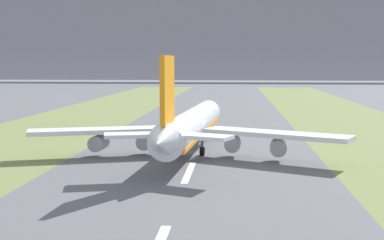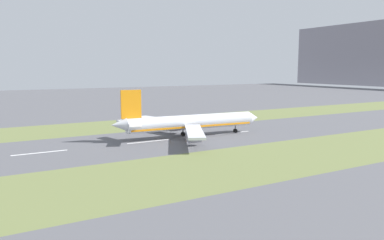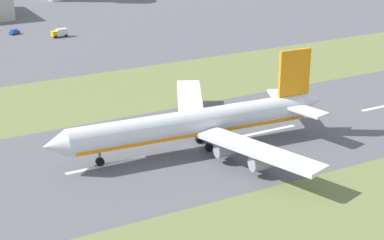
% 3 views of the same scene
% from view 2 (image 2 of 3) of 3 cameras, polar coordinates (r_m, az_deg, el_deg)
% --- Properties ---
extents(ground_plane, '(800.00, 800.00, 0.00)m').
position_cam_2_polar(ground_plane, '(156.19, 0.11, -2.60)').
color(ground_plane, '#56565B').
extents(grass_median_west, '(40.00, 600.00, 0.01)m').
position_cam_2_polar(grass_median_west, '(196.07, -6.38, -0.49)').
color(grass_median_west, olive).
rests_on(grass_median_west, ground).
extents(grass_median_east, '(40.00, 600.00, 0.01)m').
position_cam_2_polar(grass_median_east, '(119.99, 10.83, -5.97)').
color(grass_median_east, olive).
rests_on(grass_median_east, ground).
extents(centreline_dash_near, '(1.20, 18.00, 0.01)m').
position_cam_2_polar(centreline_dash_near, '(137.54, -22.17, -4.64)').
color(centreline_dash_near, silver).
rests_on(centreline_dash_near, ground).
extents(centreline_dash_mid, '(1.20, 18.00, 0.01)m').
position_cam_2_polar(centreline_dash_mid, '(147.63, -6.58, -3.27)').
color(centreline_dash_mid, silver).
rests_on(centreline_dash_mid, ground).
extents(centreline_dash_far, '(1.20, 18.00, 0.01)m').
position_cam_2_polar(centreline_dash_far, '(166.95, 6.17, -1.96)').
color(centreline_dash_far, silver).
rests_on(centreline_dash_far, ground).
extents(airplane_main_jet, '(63.96, 67.22, 20.20)m').
position_cam_2_polar(airplane_main_jet, '(155.46, -0.64, -0.40)').
color(airplane_main_jet, silver).
rests_on(airplane_main_jet, ground).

